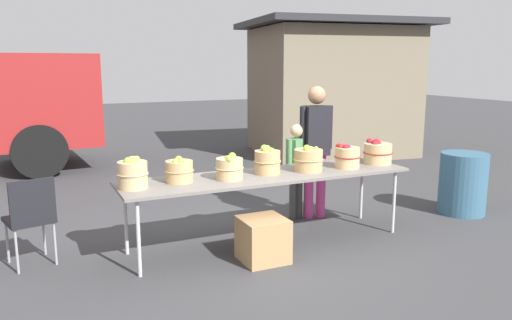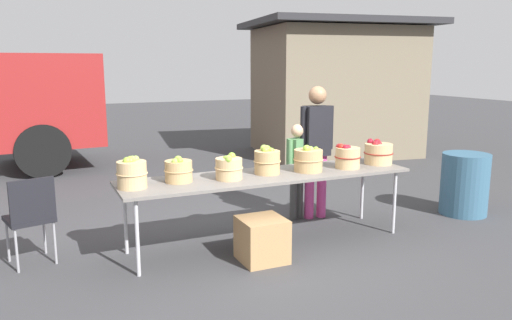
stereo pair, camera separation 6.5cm
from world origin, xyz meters
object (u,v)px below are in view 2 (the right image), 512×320
vendor_adult (317,142)px  apple_basket_red_1 (378,153)px  trash_barrel (465,184)px  apple_basket_red_0 (347,157)px  child_customer (297,164)px  market_table (268,178)px  produce_crate (262,240)px  apple_basket_green_4 (308,160)px  apple_basket_green_0 (132,173)px  apple_basket_green_2 (229,168)px  apple_basket_green_3 (267,161)px  folding_chair (31,214)px  apple_basket_green_1 (179,170)px

vendor_adult → apple_basket_red_1: bearing=135.0°
vendor_adult → trash_barrel: size_ratio=2.08×
apple_basket_red_0 → child_customer: 0.75m
market_table → produce_crate: 0.71m
apple_basket_green_4 → apple_basket_red_1: apple_basket_green_4 is taller
apple_basket_green_0 → apple_basket_green_2: bearing=-2.1°
apple_basket_red_0 → apple_basket_green_2: bearing=179.1°
apple_basket_green_0 → trash_barrel: apple_basket_green_0 is taller
market_table → apple_basket_green_3: 0.18m
trash_barrel → produce_crate: size_ratio=1.83×
apple_basket_green_3 → apple_basket_green_4: bearing=-8.4°
apple_basket_green_3 → child_customer: child_customer is taller
apple_basket_red_0 → produce_crate: 1.42m
apple_basket_red_0 → folding_chair: apple_basket_red_0 is taller
market_table → apple_basket_green_1: bearing=176.9°
apple_basket_green_3 → trash_barrel: apple_basket_green_3 is taller
apple_basket_green_1 → produce_crate: 1.05m
trash_barrel → market_table: bearing=178.7°
child_customer → apple_basket_green_4: bearing=50.7°
apple_basket_red_0 → apple_basket_red_1: bearing=6.4°
apple_basket_red_1 → apple_basket_green_4: bearing=-178.6°
apple_basket_green_1 → apple_basket_green_4: bearing=-3.5°
apple_basket_green_4 → trash_barrel: (2.27, -0.03, -0.49)m
apple_basket_green_1 → apple_basket_green_3: size_ratio=0.95×
folding_chair → produce_crate: (2.02, -0.79, -0.30)m
market_table → vendor_adult: vendor_adult is taller
market_table → vendor_adult: size_ratio=1.91×
apple_basket_green_0 → apple_basket_green_3: (1.41, 0.04, 0.00)m
market_table → folding_chair: size_ratio=3.60×
apple_basket_green_2 → trash_barrel: bearing=-0.4°
child_customer → apple_basket_red_1: bearing=118.0°
child_customer → produce_crate: bearing=27.3°
folding_chair → produce_crate: bearing=144.6°
apple_basket_green_3 → apple_basket_green_4: 0.46m
produce_crate → apple_basket_green_2: bearing=116.3°
folding_chair → produce_crate: 2.19m
apple_basket_red_0 → produce_crate: size_ratio=0.68×
apple_basket_green_2 → apple_basket_red_1: (1.85, 0.03, 0.01)m
apple_basket_green_4 → apple_basket_green_2: bearing=-179.5°
apple_basket_green_1 → apple_basket_green_2: apple_basket_green_1 is taller
apple_basket_green_1 → apple_basket_red_1: apple_basket_red_1 is taller
child_customer → folding_chair: 2.99m
vendor_adult → produce_crate: bearing=46.1°
apple_basket_green_3 → apple_basket_green_4: apple_basket_green_3 is taller
apple_basket_green_2 → vendor_adult: bearing=24.1°
market_table → folding_chair: bearing=171.0°
apple_basket_red_1 → trash_barrel: 1.42m
market_table → apple_basket_green_3: bearing=75.8°
apple_basket_green_4 → trash_barrel: apple_basket_green_4 is taller
child_customer → folding_chair: child_customer is taller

